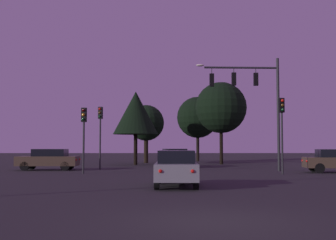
# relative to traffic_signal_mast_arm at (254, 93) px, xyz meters

# --- Properties ---
(ground_plane) EXTENTS (168.00, 168.00, 0.00)m
(ground_plane) POSITION_rel_traffic_signal_mast_arm_xyz_m (-5.22, 4.18, -5.45)
(ground_plane) COLOR #262326
(ground_plane) RESTS_ON ground
(traffic_signal_mast_arm) EXTENTS (5.87, 0.50, 7.93)m
(traffic_signal_mast_arm) POSITION_rel_traffic_signal_mast_arm_xyz_m (0.00, 0.00, 0.00)
(traffic_signal_mast_arm) COLOR #232326
(traffic_signal_mast_arm) RESTS_ON ground
(traffic_light_corner_left) EXTENTS (0.34, 0.37, 4.14)m
(traffic_light_corner_left) POSITION_rel_traffic_signal_mast_arm_xyz_m (-11.36, -2.94, -2.51)
(traffic_light_corner_left) COLOR #232326
(traffic_light_corner_left) RESTS_ON ground
(traffic_light_corner_right) EXTENTS (0.33, 0.37, 4.69)m
(traffic_light_corner_right) POSITION_rel_traffic_signal_mast_arm_xyz_m (0.95, -3.61, -2.14)
(traffic_light_corner_right) COLOR #232326
(traffic_light_corner_right) RESTS_ON ground
(traffic_light_median) EXTENTS (0.35, 0.38, 4.67)m
(traffic_light_median) POSITION_rel_traffic_signal_mast_arm_xyz_m (-11.09, 2.27, -2.15)
(traffic_light_median) COLOR #232326
(traffic_light_median) RESTS_ON ground
(car_nearside_lane) EXTENTS (1.83, 4.17, 1.52)m
(car_nearside_lane) POSITION_rel_traffic_signal_mast_arm_xyz_m (-5.80, -11.77, -4.65)
(car_nearside_lane) COLOR gray
(car_nearside_lane) RESTS_ON ground
(car_crossing_right) EXTENTS (4.38, 1.92, 1.52)m
(car_crossing_right) POSITION_rel_traffic_signal_mast_arm_xyz_m (-14.66, 1.34, -4.65)
(car_crossing_right) COLOR #473828
(car_crossing_right) RESTS_ON ground
(car_far_lane) EXTENTS (2.72, 4.64, 1.52)m
(car_far_lane) POSITION_rel_traffic_signal_mast_arm_xyz_m (-5.47, 5.60, -4.65)
(car_far_lane) COLOR #232328
(car_far_lane) RESTS_ON ground
(tree_behind_sign) EXTENTS (4.94, 4.94, 7.93)m
(tree_behind_sign) POSITION_rel_traffic_signal_mast_arm_xyz_m (-0.80, 11.51, 0.01)
(tree_behind_sign) COLOR black
(tree_behind_sign) RESTS_ON ground
(tree_left_far) EXTENTS (4.87, 4.87, 7.59)m
(tree_left_far) POSITION_rel_traffic_signal_mast_arm_xyz_m (-2.34, 20.87, -0.30)
(tree_left_far) COLOR black
(tree_left_far) RESTS_ON ground
(tree_center_horizon) EXTENTS (3.75, 3.75, 6.06)m
(tree_center_horizon) POSITION_rel_traffic_signal_mast_arm_xyz_m (-8.19, 15.12, -1.29)
(tree_center_horizon) COLOR black
(tree_center_horizon) RESTS_ON ground
(tree_right_cluster) EXTENTS (4.23, 4.23, 6.88)m
(tree_right_cluster) POSITION_rel_traffic_signal_mast_arm_xyz_m (-8.96, 10.33, -0.59)
(tree_right_cluster) COLOR black
(tree_right_cluster) RESTS_ON ground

